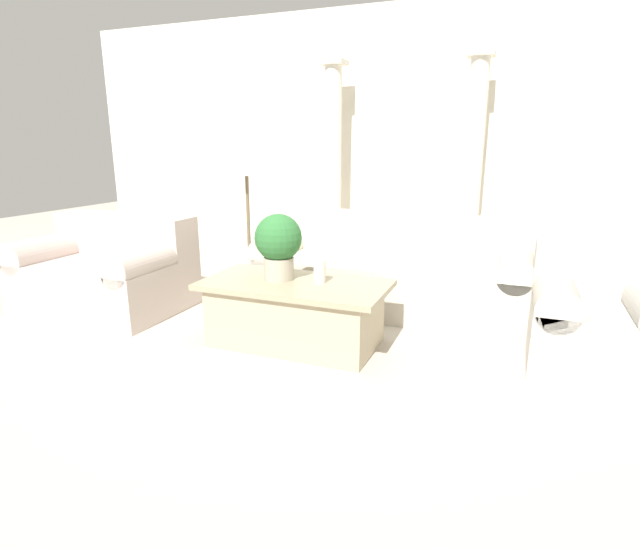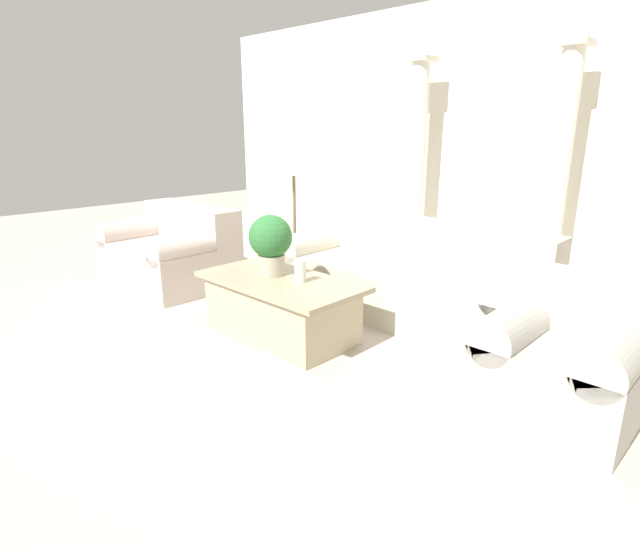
# 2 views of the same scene
# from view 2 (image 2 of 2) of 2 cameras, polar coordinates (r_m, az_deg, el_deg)

# --- Properties ---
(ground_plane) EXTENTS (16.00, 16.00, 0.00)m
(ground_plane) POSITION_cam_2_polar(r_m,az_deg,el_deg) (4.43, -1.07, -5.08)
(ground_plane) COLOR #BCB2A3
(wall_back) EXTENTS (10.00, 0.06, 3.20)m
(wall_back) POSITION_cam_2_polar(r_m,az_deg,el_deg) (6.84, 19.29, 15.34)
(wall_back) COLOR silver
(wall_back) RESTS_ON ground_plane
(sofa_long) EXTENTS (2.39, 0.95, 0.82)m
(sofa_long) POSITION_cam_2_polar(r_m,az_deg,el_deg) (4.56, 10.18, -0.29)
(sofa_long) COLOR beige
(sofa_long) RESTS_ON ground_plane
(loveseat) EXTENTS (1.41, 0.95, 0.82)m
(loveseat) POSITION_cam_2_polar(r_m,az_deg,el_deg) (5.62, -16.49, 2.59)
(loveseat) COLOR beige
(loveseat) RESTS_ON ground_plane
(coffee_table) EXTENTS (1.36, 0.71, 0.48)m
(coffee_table) POSITION_cam_2_polar(r_m,az_deg,el_deg) (4.03, -4.49, -3.69)
(coffee_table) COLOR tan
(coffee_table) RESTS_ON ground_plane
(potted_plant) EXTENTS (0.35, 0.35, 0.49)m
(potted_plant) POSITION_cam_2_polar(r_m,az_deg,el_deg) (4.01, -5.67, 3.81)
(potted_plant) COLOR #B2A893
(potted_plant) RESTS_ON coffee_table
(pillar_candle) EXTENTS (0.09, 0.09, 0.17)m
(pillar_candle) POSITION_cam_2_polar(r_m,az_deg,el_deg) (3.84, -2.27, 0.36)
(pillar_candle) COLOR silver
(pillar_candle) RESTS_ON coffee_table
(floor_lamp) EXTENTS (0.39, 0.39, 1.41)m
(floor_lamp) POSITION_cam_2_polar(r_m,az_deg,el_deg) (5.30, -3.01, 11.75)
(floor_lamp) COLOR brown
(floor_lamp) RESTS_ON ground_plane
(column_left) EXTENTS (0.31, 0.31, 2.48)m
(column_left) POSITION_cam_2_polar(r_m,az_deg,el_deg) (6.86, 10.98, 13.14)
(column_left) COLOR silver
(column_left) RESTS_ON ground_plane
(column_right) EXTENTS (0.31, 0.31, 2.48)m
(column_right) POSITION_cam_2_polar(r_m,az_deg,el_deg) (6.06, 25.69, 11.46)
(column_right) COLOR silver
(column_right) RESTS_ON ground_plane
(armchair) EXTENTS (0.83, 0.86, 0.78)m
(armchair) POSITION_cam_2_polar(r_m,az_deg,el_deg) (3.30, 26.28, -8.20)
(armchair) COLOR #B7B2A8
(armchair) RESTS_ON ground_plane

